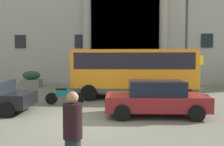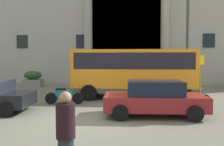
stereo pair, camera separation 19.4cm
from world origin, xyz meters
The scene contains 10 objects.
ground_plane centered at (0.00, 0.00, -0.06)m, with size 80.00×64.00×0.12m, color #616252.
orange_minibus centered at (1.84, 5.50, 1.71)m, with size 7.09×2.67×2.87m.
bus_stop_sign centered at (6.35, 7.48, 1.59)m, with size 0.44×0.08×2.57m.
hedge_planter_far_east centered at (-6.50, 10.37, 0.65)m, with size 1.58×0.95×1.36m.
parked_compact_extra centered at (2.66, 1.06, 0.73)m, with size 4.10×2.09×1.44m.
scooter_by_planter centered at (-1.75, 3.19, 0.46)m, with size 1.99×0.55×0.89m.
motorcycle_far_end centered at (4.58, 3.32, 0.46)m, with size 1.99×0.67×0.89m.
motorcycle_near_kerb centered at (-5.04, 3.39, 0.46)m, with size 2.09×0.55×0.89m.
pedestrian_man_red_shirt centered at (0.49, -4.30, 0.87)m, with size 0.36×0.36×1.72m.
lamppost_plaza_centre centered at (5.53, 7.83, 4.51)m, with size 0.40×0.40×7.77m.
Camera 2 is at (1.69, -8.48, 2.31)m, focal length 37.34 mm.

